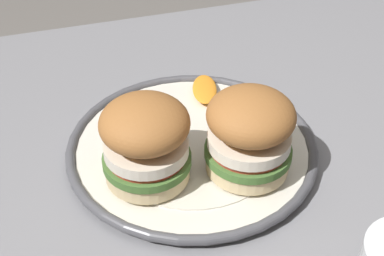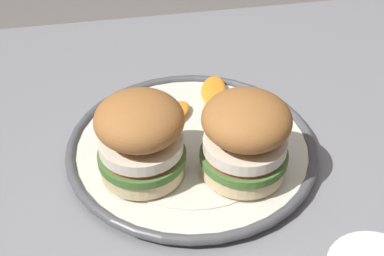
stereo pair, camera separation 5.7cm
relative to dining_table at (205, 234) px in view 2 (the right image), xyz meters
name	(u,v)px [view 2 (the right image)]	position (x,y,z in m)	size (l,w,h in m)	color
dining_table	(205,234)	(0.00, 0.00, 0.00)	(1.20, 0.83, 0.74)	gray
dinner_plate	(192,147)	(0.01, -0.04, 0.12)	(0.31, 0.31, 0.02)	silver
sandwich_half_left	(245,136)	(-0.04, 0.02, 0.18)	(0.11, 0.11, 0.10)	beige
sandwich_half_right	(141,138)	(0.07, 0.00, 0.18)	(0.12, 0.12, 0.10)	beige
orange_peel_curled	(252,114)	(-0.08, -0.08, 0.13)	(0.08, 0.08, 0.01)	orange
orange_peel_strip_long	(213,90)	(-0.04, -0.14, 0.13)	(0.05, 0.08, 0.01)	orange
orange_peel_strip_short	(174,113)	(0.02, -0.10, 0.13)	(0.06, 0.06, 0.01)	orange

